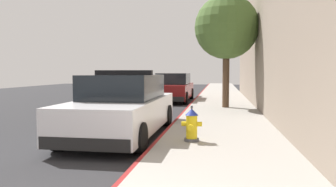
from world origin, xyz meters
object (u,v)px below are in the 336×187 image
at_px(police_cruiser, 123,107).
at_px(fire_hydrant, 192,125).
at_px(parked_car_silver_ahead, 173,88).
at_px(street_tree, 226,28).

distance_m(police_cruiser, fire_hydrant, 2.15).
relative_size(police_cruiser, parked_car_silver_ahead, 1.00).
bearing_deg(street_tree, fire_hydrant, -96.90).
height_order(fire_hydrant, street_tree, street_tree).
height_order(police_cruiser, street_tree, street_tree).
relative_size(parked_car_silver_ahead, street_tree, 1.04).
relative_size(police_cruiser, fire_hydrant, 6.37).
bearing_deg(street_tree, police_cruiser, -114.83).
height_order(parked_car_silver_ahead, street_tree, street_tree).
height_order(police_cruiser, fire_hydrant, police_cruiser).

